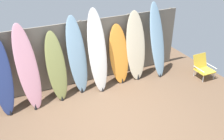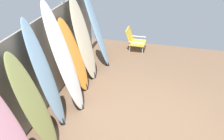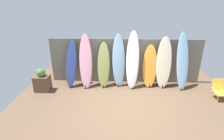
{
  "view_description": "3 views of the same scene",
  "coord_description": "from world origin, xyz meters",
  "px_view_note": "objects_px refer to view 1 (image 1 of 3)",
  "views": [
    {
      "loc": [
        -1.94,
        -3.97,
        3.79
      ],
      "look_at": [
        0.2,
        0.54,
        1.04
      ],
      "focal_mm": 40.0,
      "sensor_mm": 36.0,
      "label": 1
    },
    {
      "loc": [
        -3.45,
        -0.29,
        3.18
      ],
      "look_at": [
        0.5,
        0.71,
        0.85
      ],
      "focal_mm": 40.0,
      "sensor_mm": 36.0,
      "label": 2
    },
    {
      "loc": [
        -0.27,
        -4.75,
        3.18
      ],
      "look_at": [
        -0.48,
        0.75,
        0.99
      ],
      "focal_mm": 28.0,
      "sensor_mm": 36.0,
      "label": 3
    }
  ],
  "objects_px": {
    "surfboard_white_4": "(97,51)",
    "surfboard_navy_0": "(2,77)",
    "surfboard_olive_2": "(56,67)",
    "beach_chair": "(203,66)",
    "surfboard_skyblue_3": "(77,56)",
    "surfboard_cream_6": "(136,47)",
    "surfboard_orange_5": "(119,54)",
    "surfboard_pink_1": "(27,68)",
    "surfboard_skyblue_7": "(157,41)"
  },
  "relations": [
    {
      "from": "surfboard_olive_2",
      "to": "surfboard_skyblue_3",
      "type": "height_order",
      "value": "surfboard_skyblue_3"
    },
    {
      "from": "surfboard_olive_2",
      "to": "surfboard_cream_6",
      "type": "xyz_separation_m",
      "value": [
        2.31,
        0.03,
        0.1
      ]
    },
    {
      "from": "surfboard_pink_1",
      "to": "surfboard_orange_5",
      "type": "distance_m",
      "value": 2.49
    },
    {
      "from": "surfboard_skyblue_3",
      "to": "surfboard_skyblue_7",
      "type": "relative_size",
      "value": 0.95
    },
    {
      "from": "surfboard_cream_6",
      "to": "surfboard_skyblue_7",
      "type": "xyz_separation_m",
      "value": [
        0.67,
        -0.08,
        0.1
      ]
    },
    {
      "from": "surfboard_olive_2",
      "to": "surfboard_skyblue_3",
      "type": "xyz_separation_m",
      "value": [
        0.58,
        0.08,
        0.15
      ]
    },
    {
      "from": "surfboard_cream_6",
      "to": "surfboard_skyblue_7",
      "type": "bearing_deg",
      "value": -6.43
    },
    {
      "from": "surfboard_pink_1",
      "to": "surfboard_skyblue_3",
      "type": "distance_m",
      "value": 1.27
    },
    {
      "from": "surfboard_olive_2",
      "to": "surfboard_navy_0",
      "type": "bearing_deg",
      "value": -179.18
    },
    {
      "from": "surfboard_cream_6",
      "to": "surfboard_orange_5",
      "type": "bearing_deg",
      "value": 175.07
    },
    {
      "from": "surfboard_olive_2",
      "to": "surfboard_cream_6",
      "type": "relative_size",
      "value": 0.89
    },
    {
      "from": "surfboard_skyblue_3",
      "to": "surfboard_cream_6",
      "type": "height_order",
      "value": "surfboard_skyblue_3"
    },
    {
      "from": "beach_chair",
      "to": "surfboard_skyblue_3",
      "type": "bearing_deg",
      "value": 149.3
    },
    {
      "from": "surfboard_olive_2",
      "to": "beach_chair",
      "type": "bearing_deg",
      "value": -11.44
    },
    {
      "from": "surfboard_skyblue_7",
      "to": "surfboard_skyblue_3",
      "type": "bearing_deg",
      "value": 176.9
    },
    {
      "from": "surfboard_navy_0",
      "to": "beach_chair",
      "type": "distance_m",
      "value": 5.47
    },
    {
      "from": "surfboard_pink_1",
      "to": "surfboard_skyblue_3",
      "type": "relative_size",
      "value": 0.99
    },
    {
      "from": "surfboard_navy_0",
      "to": "surfboard_olive_2",
      "type": "relative_size",
      "value": 1.03
    },
    {
      "from": "surfboard_skyblue_3",
      "to": "surfboard_olive_2",
      "type": "bearing_deg",
      "value": -171.94
    },
    {
      "from": "surfboard_skyblue_7",
      "to": "surfboard_olive_2",
      "type": "bearing_deg",
      "value": 179.09
    },
    {
      "from": "surfboard_pink_1",
      "to": "surfboard_cream_6",
      "type": "distance_m",
      "value": 2.99
    },
    {
      "from": "surfboard_white_4",
      "to": "surfboard_skyblue_7",
      "type": "height_order",
      "value": "surfboard_white_4"
    },
    {
      "from": "surfboard_pink_1",
      "to": "beach_chair",
      "type": "xyz_separation_m",
      "value": [
        4.81,
        -0.81,
        -0.67
      ]
    },
    {
      "from": "surfboard_orange_5",
      "to": "surfboard_olive_2",
      "type": "bearing_deg",
      "value": -177.69
    },
    {
      "from": "surfboard_white_4",
      "to": "beach_chair",
      "type": "xyz_separation_m",
      "value": [
        3.01,
        -0.8,
        -0.75
      ]
    },
    {
      "from": "surfboard_skyblue_3",
      "to": "surfboard_white_4",
      "type": "height_order",
      "value": "surfboard_white_4"
    },
    {
      "from": "surfboard_skyblue_3",
      "to": "beach_chair",
      "type": "height_order",
      "value": "surfboard_skyblue_3"
    },
    {
      "from": "surfboard_white_4",
      "to": "surfboard_navy_0",
      "type": "bearing_deg",
      "value": 179.67
    },
    {
      "from": "surfboard_skyblue_3",
      "to": "surfboard_cream_6",
      "type": "xyz_separation_m",
      "value": [
        1.73,
        -0.05,
        -0.04
      ]
    },
    {
      "from": "surfboard_cream_6",
      "to": "surfboard_white_4",
      "type": "bearing_deg",
      "value": -177.15
    },
    {
      "from": "surfboard_skyblue_3",
      "to": "beach_chair",
      "type": "distance_m",
      "value": 3.72
    },
    {
      "from": "surfboard_pink_1",
      "to": "surfboard_skyblue_7",
      "type": "xyz_separation_m",
      "value": [
        3.66,
        -0.02,
        0.06
      ]
    },
    {
      "from": "surfboard_pink_1",
      "to": "surfboard_cream_6",
      "type": "xyz_separation_m",
      "value": [
        2.99,
        0.06,
        -0.04
      ]
    },
    {
      "from": "surfboard_skyblue_3",
      "to": "surfboard_orange_5",
      "type": "xyz_separation_m",
      "value": [
        1.21,
        -0.01,
        -0.21
      ]
    },
    {
      "from": "surfboard_pink_1",
      "to": "surfboard_skyblue_7",
      "type": "height_order",
      "value": "surfboard_skyblue_7"
    },
    {
      "from": "surfboard_orange_5",
      "to": "surfboard_cream_6",
      "type": "xyz_separation_m",
      "value": [
        0.51,
        -0.04,
        0.16
      ]
    },
    {
      "from": "surfboard_skyblue_3",
      "to": "surfboard_orange_5",
      "type": "distance_m",
      "value": 1.23
    },
    {
      "from": "surfboard_navy_0",
      "to": "surfboard_skyblue_3",
      "type": "relative_size",
      "value": 0.87
    },
    {
      "from": "surfboard_pink_1",
      "to": "surfboard_orange_5",
      "type": "xyz_separation_m",
      "value": [
        2.48,
        0.1,
        -0.2
      ]
    },
    {
      "from": "surfboard_navy_0",
      "to": "surfboard_white_4",
      "type": "xyz_separation_m",
      "value": [
        2.37,
        -0.01,
        0.2
      ]
    },
    {
      "from": "surfboard_white_4",
      "to": "surfboard_orange_5",
      "type": "xyz_separation_m",
      "value": [
        0.69,
        0.1,
        -0.28
      ]
    },
    {
      "from": "surfboard_olive_2",
      "to": "surfboard_cream_6",
      "type": "bearing_deg",
      "value": 0.7
    },
    {
      "from": "surfboard_pink_1",
      "to": "beach_chair",
      "type": "bearing_deg",
      "value": -9.51
    },
    {
      "from": "surfboard_orange_5",
      "to": "surfboard_cream_6",
      "type": "relative_size",
      "value": 0.83
    },
    {
      "from": "surfboard_olive_2",
      "to": "beach_chair",
      "type": "distance_m",
      "value": 4.24
    },
    {
      "from": "surfboard_cream_6",
      "to": "surfboard_skyblue_7",
      "type": "distance_m",
      "value": 0.68
    },
    {
      "from": "surfboard_skyblue_3",
      "to": "surfboard_skyblue_7",
      "type": "height_order",
      "value": "surfboard_skyblue_7"
    },
    {
      "from": "surfboard_skyblue_3",
      "to": "surfboard_skyblue_7",
      "type": "distance_m",
      "value": 2.4
    },
    {
      "from": "surfboard_cream_6",
      "to": "surfboard_skyblue_7",
      "type": "relative_size",
      "value": 0.91
    },
    {
      "from": "surfboard_skyblue_3",
      "to": "surfboard_cream_6",
      "type": "relative_size",
      "value": 1.04
    }
  ]
}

